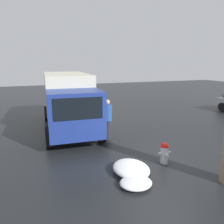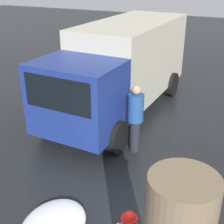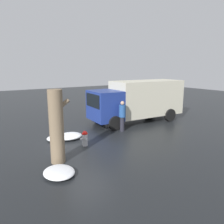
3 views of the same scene
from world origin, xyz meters
The scene contains 3 objects.
delivery_truck centered at (5.46, 2.44, 1.59)m, with size 7.02×2.79×2.91m.
pedestrian centered at (3.06, 1.06, 1.02)m, with size 0.41×0.41×1.87m.
snow_pile_by_hydrant centered at (-0.26, 1.40, 0.16)m, with size 1.40×1.14×0.32m.
Camera 2 is at (-3.80, -1.42, 4.50)m, focal length 50.00 mm.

